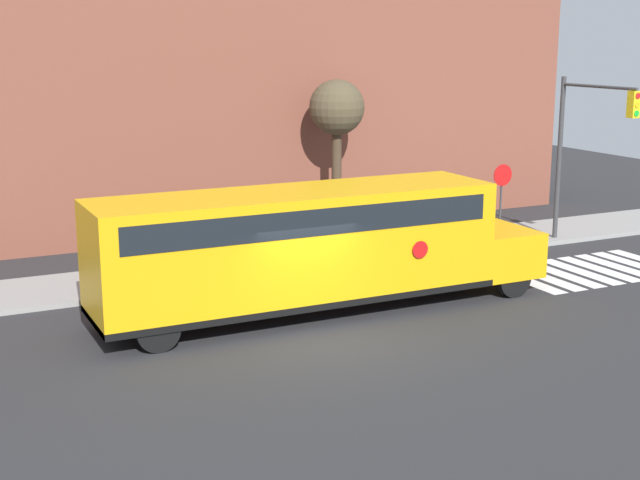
# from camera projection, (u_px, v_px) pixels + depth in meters

# --- Properties ---
(ground_plane) EXTENTS (60.00, 60.00, 0.00)m
(ground_plane) POSITION_uv_depth(u_px,v_px,m) (319.00, 339.00, 20.57)
(ground_plane) COLOR #28282B
(sidewalk_strip) EXTENTS (44.00, 3.00, 0.15)m
(sidewalk_strip) POSITION_uv_depth(u_px,v_px,m) (223.00, 271.00, 26.25)
(sidewalk_strip) COLOR gray
(sidewalk_strip) RESTS_ON ground
(building_backdrop) EXTENTS (32.00, 4.00, 9.31)m
(building_backdrop) POSITION_uv_depth(u_px,v_px,m) (156.00, 100.00, 30.93)
(building_backdrop) COLOR brown
(building_backdrop) RESTS_ON ground
(crosswalk_stripes) EXTENTS (5.40, 3.20, 0.01)m
(crosswalk_stripes) POSITION_uv_depth(u_px,v_px,m) (590.00, 270.00, 26.59)
(crosswalk_stripes) COLOR white
(crosswalk_stripes) RESTS_ON ground
(school_bus) EXTENTS (11.93, 2.57, 3.15)m
(school_bus) POSITION_uv_depth(u_px,v_px,m) (309.00, 243.00, 22.10)
(school_bus) COLOR #EAA80F
(school_bus) RESTS_ON ground
(stop_sign) EXTENTS (0.70, 0.10, 2.82)m
(stop_sign) POSITION_uv_depth(u_px,v_px,m) (501.00, 194.00, 28.76)
(stop_sign) COLOR #38383A
(stop_sign) RESTS_ON ground
(traffic_light) EXTENTS (0.28, 3.35, 5.54)m
(traffic_light) POSITION_uv_depth(u_px,v_px,m) (583.00, 137.00, 28.56)
(traffic_light) COLOR #38383A
(traffic_light) RESTS_ON ground
(tree_near_sidewalk) EXTENTS (1.90, 1.90, 5.41)m
(tree_near_sidewalk) POSITION_uv_depth(u_px,v_px,m) (337.00, 112.00, 30.33)
(tree_near_sidewalk) COLOR #423323
(tree_near_sidewalk) RESTS_ON ground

